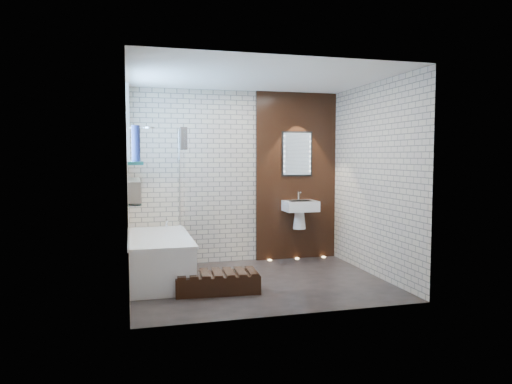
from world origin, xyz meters
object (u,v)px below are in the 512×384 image
object	(u,v)px
bathtub	(159,258)
washbasin	(300,210)
walnut_step	(217,283)
led_mirror	(297,154)
bath_screen	(182,180)

from	to	relation	value
bathtub	washbasin	size ratio (longest dim) A/B	3.00
bathtub	walnut_step	world-z (taller)	bathtub
walnut_step	led_mirror	bearing A→B (deg)	44.67
washbasin	walnut_step	bearing A→B (deg)	-138.44
bathtub	bath_screen	bearing A→B (deg)	51.10
bathtub	bath_screen	xyz separation A→B (m)	(0.35, 0.44, 0.99)
bath_screen	washbasin	world-z (taller)	bath_screen
bathtub	washbasin	xyz separation A→B (m)	(2.17, 0.62, 0.50)
bathtub	led_mirror	distance (m)	2.68
washbasin	bathtub	bearing A→B (deg)	-163.99
led_mirror	bathtub	bearing A→B (deg)	-160.22
washbasin	led_mirror	world-z (taller)	led_mirror
bath_screen	washbasin	distance (m)	1.89
led_mirror	walnut_step	bearing A→B (deg)	-135.33
washbasin	walnut_step	size ratio (longest dim) A/B	0.59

